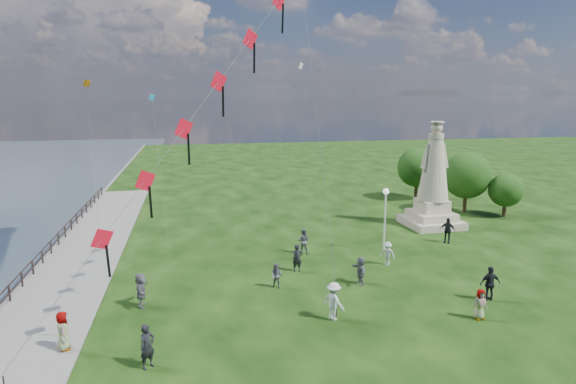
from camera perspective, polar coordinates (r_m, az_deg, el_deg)
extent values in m
cube|color=slate|center=(32.47, -29.21, -10.29)|extent=(0.30, 160.00, 0.60)
cube|color=slate|center=(29.89, -25.78, -11.29)|extent=(5.00, 60.00, 0.10)
cylinder|color=black|center=(30.40, -30.12, -10.43)|extent=(0.11, 0.11, 1.00)
cylinder|color=black|center=(32.17, -29.00, -9.13)|extent=(0.11, 0.11, 1.00)
cylinder|color=black|center=(33.96, -27.99, -7.97)|extent=(0.11, 0.11, 1.00)
cylinder|color=black|center=(35.78, -27.10, -6.93)|extent=(0.11, 0.11, 1.00)
cylinder|color=black|center=(37.62, -26.29, -5.98)|extent=(0.11, 0.11, 1.00)
cylinder|color=black|center=(39.47, -25.56, -5.12)|extent=(0.11, 0.11, 1.00)
cylinder|color=black|center=(41.33, -24.90, -4.34)|extent=(0.11, 0.11, 1.00)
cylinder|color=black|center=(43.21, -24.30, -3.63)|extent=(0.11, 0.11, 1.00)
cylinder|color=black|center=(45.10, -23.75, -2.97)|extent=(0.11, 0.11, 1.00)
cylinder|color=black|center=(47.00, -23.24, -2.37)|extent=(0.11, 0.11, 1.00)
cylinder|color=black|center=(48.90, -22.77, -1.81)|extent=(0.11, 0.11, 1.00)
cylinder|color=black|center=(50.82, -22.34, -1.30)|extent=(0.11, 0.11, 1.00)
cylinder|color=black|center=(52.74, -21.94, -0.82)|extent=(0.11, 0.11, 1.00)
cylinder|color=black|center=(54.66, -21.57, -0.38)|extent=(0.11, 0.11, 1.00)
cylinder|color=black|center=(56.59, -21.22, 0.03)|extent=(0.11, 0.11, 1.00)
cube|color=black|center=(32.01, -29.08, -8.33)|extent=(0.06, 52.00, 0.06)
cube|color=black|center=(32.15, -29.00, -9.05)|extent=(0.06, 52.00, 0.06)
cube|color=tan|center=(42.91, 16.59, -3.43)|extent=(4.53, 4.53, 0.62)
cube|color=tan|center=(42.76, 16.63, -2.63)|extent=(3.45, 3.45, 0.62)
cube|color=tan|center=(42.57, 16.70, -1.55)|extent=(2.37, 2.37, 1.03)
cylinder|color=tan|center=(41.67, 17.17, 6.37)|extent=(1.29, 1.29, 0.41)
sphere|color=tan|center=(41.62, 17.22, 7.25)|extent=(0.95, 0.95, 0.95)
cylinder|color=tan|center=(41.59, 17.26, 7.93)|extent=(1.14, 1.14, 0.10)
cylinder|color=silver|center=(34.74, 11.39, -3.58)|extent=(0.13, 0.13, 4.25)
sphere|color=white|center=(34.22, 11.54, 0.05)|extent=(0.42, 0.42, 0.42)
cylinder|color=#382314|center=(48.55, 20.23, -0.99)|extent=(0.36, 0.36, 2.19)
sphere|color=#133C10|center=(48.10, 20.43, 1.88)|extent=(4.39, 4.39, 4.39)
cylinder|color=#382314|center=(48.26, 24.25, -1.78)|extent=(0.36, 0.36, 1.53)
sphere|color=#133C10|center=(47.92, 24.42, 0.22)|extent=(3.06, 3.06, 3.06)
cylinder|color=#382314|center=(53.16, 14.93, 0.33)|extent=(0.36, 0.36, 2.09)
sphere|color=#133C10|center=(52.76, 15.06, 2.83)|extent=(4.18, 4.18, 4.18)
imported|color=black|center=(21.43, -16.34, -17.15)|extent=(0.82, 0.80, 1.90)
imported|color=#595960|center=(28.21, -1.35, -9.92)|extent=(0.85, 0.75, 1.48)
imported|color=silver|center=(24.58, 5.44, -12.76)|extent=(1.23, 1.41, 1.94)
imported|color=black|center=(28.75, 22.83, -9.96)|extent=(1.17, 0.65, 1.93)
imported|color=#595960|center=(26.39, 21.81, -12.26)|extent=(0.78, 0.48, 1.57)
imported|color=#595960|center=(26.97, -17.03, -11.03)|extent=(0.79, 1.77, 1.89)
imported|color=black|center=(30.68, 1.11, -7.84)|extent=(0.68, 0.48, 1.75)
imported|color=#595960|center=(34.01, 1.82, -5.83)|extent=(1.01, 0.81, 1.80)
imported|color=silver|center=(32.46, 11.71, -7.15)|extent=(1.11, 1.06, 1.57)
imported|color=black|center=(38.27, 18.37, -4.34)|extent=(1.25, 1.15, 1.93)
imported|color=#595960|center=(23.87, -25.09, -14.89)|extent=(0.70, 0.95, 1.76)
imported|color=#595960|center=(29.07, 8.57, -9.17)|extent=(0.80, 1.62, 1.69)
cube|color=red|center=(21.40, -21.16, -5.22)|extent=(0.87, 0.64, 1.03)
cube|color=black|center=(21.55, -20.54, -7.70)|extent=(0.10, 0.28, 1.48)
cube|color=red|center=(21.93, -16.56, 1.27)|extent=(0.87, 0.64, 1.03)
cube|color=black|center=(22.00, -15.98, -1.19)|extent=(0.10, 0.28, 1.48)
cube|color=red|center=(22.86, -12.24, 7.34)|extent=(0.87, 0.64, 1.03)
cube|color=black|center=(22.84, -11.69, 4.97)|extent=(0.10, 0.28, 1.48)
cube|color=red|center=(24.14, -8.22, 12.82)|extent=(0.87, 0.64, 1.03)
cube|color=black|center=(24.05, -7.70, 10.57)|extent=(0.10, 0.28, 1.48)
cube|color=red|center=(25.72, -4.50, 17.63)|extent=(0.87, 0.64, 1.03)
cube|color=black|center=(25.56, -4.02, 15.54)|extent=(0.10, 0.28, 1.48)
cube|color=red|center=(27.55, -1.08, 21.78)|extent=(0.87, 0.64, 1.03)
cube|color=black|center=(27.34, -0.63, 19.85)|extent=(0.10, 0.28, 1.48)
cylinder|color=black|center=(25.11, 5.76, -13.53)|extent=(0.06, 0.06, 0.90)
cube|color=teal|center=(39.71, -15.85, 10.75)|extent=(0.51, 0.39, 0.57)
cylinder|color=#595959|center=(37.62, -14.92, 2.55)|extent=(1.02, 5.02, 10.75)
cube|color=silver|center=(42.64, 1.54, 14.71)|extent=(0.51, 0.39, 0.57)
cylinder|color=#595959|center=(40.50, 2.96, 5.41)|extent=(1.02, 5.02, 13.35)
cylinder|color=#595959|center=(46.21, 15.04, 12.36)|extent=(1.02, 5.02, 23.91)
cylinder|color=#595959|center=(45.82, -8.69, 14.68)|extent=(1.02, 5.02, 27.18)
cube|color=orange|center=(38.75, -22.75, 11.81)|extent=(0.51, 0.39, 0.57)
cylinder|color=#595959|center=(36.56, -22.01, 2.65)|extent=(1.02, 5.02, 11.77)
cylinder|color=#595959|center=(44.31, -1.65, 17.38)|extent=(1.02, 5.02, 30.99)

